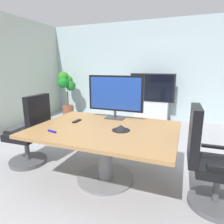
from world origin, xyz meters
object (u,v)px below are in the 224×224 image
office_chair_left (31,136)px  conference_table (105,141)px  office_chair_right (209,166)px  tv_monitor (115,95)px  wall_display_unit (151,105)px  potted_plant (66,88)px  remote_control (77,121)px  conference_phone (121,128)px

office_chair_left → conference_table: bearing=88.6°
office_chair_right → tv_monitor: bearing=64.8°
wall_display_unit → potted_plant: 2.61m
office_chair_left → remote_control: office_chair_left is taller
tv_monitor → conference_phone: tv_monitor is taller
conference_phone → wall_display_unit: bearing=93.2°
tv_monitor → remote_control: tv_monitor is taller
conference_table → conference_phone: size_ratio=8.16×
conference_table → tv_monitor: bearing=94.5°
wall_display_unit → conference_table: bearing=-90.9°
tv_monitor → remote_control: 0.68m
office_chair_right → conference_phone: 1.04m
office_chair_right → remote_control: (-1.70, 0.16, 0.28)m
tv_monitor → potted_plant: size_ratio=0.63×
office_chair_left → conference_phone: bearing=87.1°
wall_display_unit → tv_monitor: bearing=-91.9°
tv_monitor → wall_display_unit: tv_monitor is taller
office_chair_left → conference_phone: 1.48m
office_chair_left → remote_control: bearing=97.4°
office_chair_left → conference_phone: (1.45, -0.01, 0.30)m
potted_plant → remote_control: 3.44m
remote_control → conference_table: bearing=-10.9°
conference_table → remote_control: remote_control is taller
office_chair_left → tv_monitor: 1.43m
conference_table → potted_plant: size_ratio=1.34×
remote_control → office_chair_right: bearing=-3.8°
potted_plant → conference_phone: (2.74, -2.91, -0.09)m
tv_monitor → office_chair_left: bearing=-156.9°
office_chair_right → wall_display_unit: (-1.17, 3.18, -0.01)m
conference_table → conference_phone: conference_phone is taller
office_chair_left → remote_control: 0.80m
office_chair_right → conference_phone: size_ratio=4.95×
conference_table → wall_display_unit: size_ratio=1.37×
tv_monitor → wall_display_unit: bearing=88.1°
office_chair_left → remote_control: (0.74, 0.13, 0.28)m
conference_table → potted_plant: potted_plant is taller
conference_table → office_chair_right: office_chair_right is taller
potted_plant → office_chair_right: bearing=-38.1°
conference_phone → tv_monitor: bearing=117.0°
potted_plant → conference_phone: bearing=-46.7°
tv_monitor → wall_display_unit: (0.09, 2.64, -0.64)m
office_chair_right → wall_display_unit: wall_display_unit is taller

